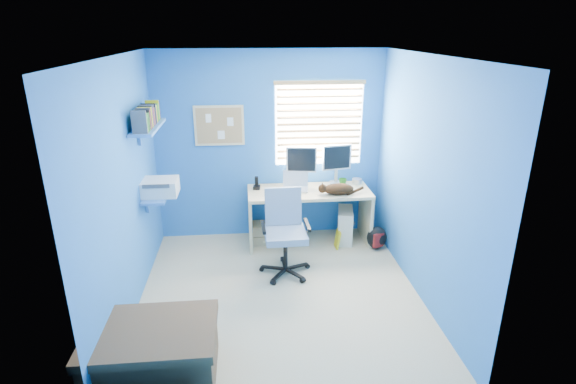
{
  "coord_description": "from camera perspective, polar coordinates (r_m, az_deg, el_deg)",
  "views": [
    {
      "loc": [
        -0.32,
        -4.19,
        2.74
      ],
      "look_at": [
        0.15,
        0.65,
        0.95
      ],
      "focal_mm": 28.0,
      "sensor_mm": 36.0,
      "label": 1
    }
  ],
  "objects": [
    {
      "name": "wall_left",
      "position": [
        4.6,
        -20.06,
        0.04
      ],
      "size": [
        0.01,
        3.2,
        2.5
      ],
      "primitive_type": "cube",
      "color": "blue",
      "rests_on": "ground"
    },
    {
      "name": "window_blinds",
      "position": [
        5.96,
        3.97,
        8.63
      ],
      "size": [
        1.15,
        0.05,
        1.1
      ],
      "color": "white",
      "rests_on": "ground"
    },
    {
      "name": "laptop",
      "position": [
        5.84,
        0.94,
        1.3
      ],
      "size": [
        0.36,
        0.3,
        0.22
      ],
      "primitive_type": "cube",
      "rotation": [
        0.0,
        0.0,
        -0.13
      ],
      "color": "silver",
      "rests_on": "desk"
    },
    {
      "name": "yellow_book",
      "position": [
        5.97,
        6.31,
        -5.97
      ],
      "size": [
        0.03,
        0.17,
        0.24
      ],
      "primitive_type": "cube",
      "color": "yellow",
      "rests_on": "floor"
    },
    {
      "name": "bed_corner",
      "position": [
        4.04,
        -16.72,
        -19.07
      ],
      "size": [
        0.99,
        0.71,
        0.48
      ],
      "primitive_type": "cube",
      "color": "brown",
      "rests_on": "floor"
    },
    {
      "name": "wall_front",
      "position": [
        3.01,
        1.35,
        -9.48
      ],
      "size": [
        3.0,
        0.01,
        2.5
      ],
      "primitive_type": "cube",
      "color": "blue",
      "rests_on": "ground"
    },
    {
      "name": "monitor_left",
      "position": [
        5.94,
        1.68,
        3.25
      ],
      "size": [
        0.41,
        0.18,
        0.54
      ],
      "primitive_type": "cube",
      "rotation": [
        0.0,
        0.0,
        -0.15
      ],
      "color": "silver",
      "rests_on": "desk"
    },
    {
      "name": "wall_right",
      "position": [
        4.81,
        17.01,
        1.24
      ],
      "size": [
        0.01,
        3.2,
        2.5
      ],
      "primitive_type": "cube",
      "color": "blue",
      "rests_on": "ground"
    },
    {
      "name": "desk",
      "position": [
        6.0,
        2.63,
        -3.11
      ],
      "size": [
        1.59,
        0.65,
        0.74
      ],
      "primitive_type": "cube",
      "color": "#CFB98A",
      "rests_on": "floor"
    },
    {
      "name": "backpack",
      "position": [
        6.01,
        11.2,
        -5.7
      ],
      "size": [
        0.32,
        0.28,
        0.31
      ],
      "primitive_type": "ellipsoid",
      "rotation": [
        0.0,
        0.0,
        0.39
      ],
      "color": "black",
      "rests_on": "floor"
    },
    {
      "name": "corkboard",
      "position": [
        5.9,
        -8.73,
        8.33
      ],
      "size": [
        0.64,
        0.02,
        0.52
      ],
      "color": "#CFB98A",
      "rests_on": "ground"
    },
    {
      "name": "drawer_boxes",
      "position": [
        6.09,
        -2.84,
        -5.17
      ],
      "size": [
        0.35,
        0.28,
        0.27
      ],
      "primitive_type": "cube",
      "color": "tan",
      "rests_on": "floor"
    },
    {
      "name": "cat",
      "position": [
        5.73,
        6.43,
        0.38
      ],
      "size": [
        0.4,
        0.21,
        0.14
      ],
      "primitive_type": "ellipsoid",
      "rotation": [
        0.0,
        0.0,
        -0.02
      ],
      "color": "black",
      "rests_on": "desk"
    },
    {
      "name": "ceiling",
      "position": [
        4.21,
        -1.22,
        16.93
      ],
      "size": [
        3.0,
        3.2,
        0.0
      ],
      "primitive_type": "cube",
      "color": "white",
      "rests_on": "wall_back"
    },
    {
      "name": "floor",
      "position": [
        5.02,
        -1.01,
        -12.89
      ],
      "size": [
        3.0,
        3.2,
        0.0
      ],
      "primitive_type": "cube",
      "color": "#C2B59B",
      "rests_on": "ground"
    },
    {
      "name": "cd_spindle",
      "position": [
        6.17,
        8.75,
        1.37
      ],
      "size": [
        0.13,
        0.13,
        0.07
      ],
      "primitive_type": "cylinder",
      "color": "silver",
      "rests_on": "desk"
    },
    {
      "name": "office_chair",
      "position": [
        5.28,
        -0.39,
        -6.5
      ],
      "size": [
        0.59,
        0.59,
        0.99
      ],
      "color": "black",
      "rests_on": "floor"
    },
    {
      "name": "tower_pc",
      "position": [
        6.13,
        7.25,
        -4.2
      ],
      "size": [
        0.27,
        0.47,
        0.45
      ],
      "primitive_type": "cube",
      "rotation": [
        0.0,
        0.0,
        -0.19
      ],
      "color": "beige",
      "rests_on": "floor"
    },
    {
      "name": "wall_shelves",
      "position": [
        5.22,
        -16.84,
        4.82
      ],
      "size": [
        0.42,
        0.9,
        1.05
      ],
      "color": "#417DC8",
      "rests_on": "ground"
    },
    {
      "name": "monitor_right",
      "position": [
        6.08,
        6.17,
        3.53
      ],
      "size": [
        0.42,
        0.19,
        0.54
      ],
      "primitive_type": "cube",
      "rotation": [
        0.0,
        0.0,
        0.19
      ],
      "color": "silver",
      "rests_on": "desk"
    },
    {
      "name": "wall_back",
      "position": [
        5.99,
        -2.32,
        5.77
      ],
      "size": [
        3.0,
        0.01,
        2.5
      ],
      "primitive_type": "cube",
      "color": "blue",
      "rests_on": "ground"
    },
    {
      "name": "phone",
      "position": [
        5.9,
        -4.0,
        1.19
      ],
      "size": [
        0.1,
        0.12,
        0.17
      ],
      "primitive_type": "cube",
      "rotation": [
        0.0,
        0.0,
        -0.1
      ],
      "color": "black",
      "rests_on": "desk"
    },
    {
      "name": "mug",
      "position": [
        6.05,
        6.96,
        1.23
      ],
      "size": [
        0.1,
        0.09,
        0.1
      ],
      "primitive_type": "imported",
      "color": "#1B6F16",
      "rests_on": "desk"
    }
  ]
}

